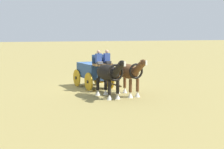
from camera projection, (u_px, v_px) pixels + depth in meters
name	position (u px, v px, depth m)	size (l,w,h in m)	color
ground_plane	(93.00, 87.00, 22.43)	(220.00, 220.00, 0.00)	#9E8C4C
show_wagon	(94.00, 71.00, 22.13)	(5.49, 2.02, 2.57)	#2D4C7A
draft_horse_near	(129.00, 73.00, 19.38)	(3.13, 1.15, 2.21)	brown
draft_horse_off	(109.00, 74.00, 18.80)	(3.16, 1.22, 2.21)	black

